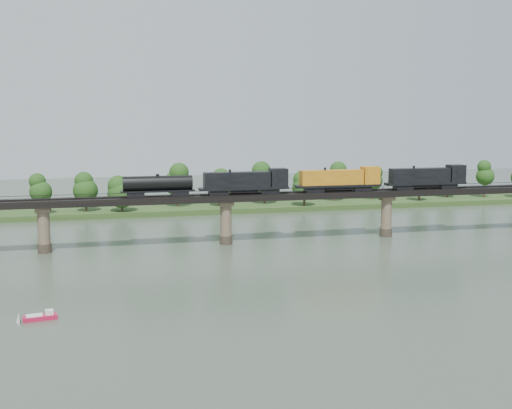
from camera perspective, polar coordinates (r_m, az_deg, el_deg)
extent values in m
plane|color=#384637|center=(120.13, 0.05, -6.31)|extent=(400.00, 400.00, 0.00)
cube|color=#2C481D|center=(202.09, -5.64, -0.26)|extent=(300.00, 24.00, 1.60)
cylinder|color=#473A2D|center=(146.51, -18.27, -3.70)|extent=(3.00, 3.00, 2.00)
cylinder|color=#7F6853|center=(145.69, -18.34, -1.97)|extent=(2.60, 2.60, 9.00)
cube|color=#7F6853|center=(145.08, -18.41, -0.41)|extent=(3.20, 3.20, 1.00)
cylinder|color=#473A2D|center=(148.53, -2.68, -3.15)|extent=(3.00, 3.00, 2.00)
cylinder|color=#7F6853|center=(147.72, -2.70, -1.44)|extent=(2.60, 2.60, 9.00)
cube|color=#7F6853|center=(147.12, -2.71, 0.10)|extent=(3.20, 3.20, 1.00)
cylinder|color=#473A2D|center=(160.80, 11.47, -2.44)|extent=(3.00, 3.00, 2.00)
cylinder|color=#7F6853|center=(160.06, 11.51, -0.86)|extent=(2.60, 2.60, 9.00)
cube|color=#7F6853|center=(159.50, 11.55, 0.56)|extent=(3.20, 3.20, 1.00)
cube|color=black|center=(146.95, -2.71, 0.58)|extent=(220.00, 5.00, 1.50)
cube|color=black|center=(146.12, -2.66, 0.87)|extent=(220.00, 0.12, 0.16)
cube|color=black|center=(147.58, -2.77, 0.94)|extent=(220.00, 0.12, 0.16)
cube|color=black|center=(144.44, -2.53, 1.04)|extent=(220.00, 0.10, 0.10)
cube|color=black|center=(149.12, -2.89, 1.25)|extent=(220.00, 0.10, 0.10)
cube|color=black|center=(144.48, -2.53, 0.90)|extent=(0.08, 0.08, 0.70)
cube|color=black|center=(149.16, -2.89, 1.12)|extent=(0.08, 0.08, 0.70)
cylinder|color=#382619|center=(192.00, -18.53, -0.30)|extent=(0.70, 0.70, 3.51)
sphere|color=#1A4012|center=(191.42, -18.59, 1.08)|extent=(6.31, 6.31, 6.31)
sphere|color=#1A4012|center=(191.11, -18.63, 1.95)|extent=(4.73, 4.73, 4.73)
cylinder|color=#382619|center=(193.82, -14.87, -0.10)|extent=(0.70, 0.70, 3.34)
sphere|color=#1A4012|center=(193.27, -14.92, 1.20)|extent=(7.18, 7.18, 7.18)
sphere|color=#1A4012|center=(192.97, -14.95, 2.03)|extent=(5.39, 5.39, 5.39)
cylinder|color=#382619|center=(191.21, -11.82, -0.19)|extent=(0.70, 0.70, 2.83)
sphere|color=#1A4012|center=(190.72, -11.86, 0.93)|extent=(8.26, 8.26, 8.26)
sphere|color=#1A4012|center=(190.46, -11.88, 1.63)|extent=(6.19, 6.19, 6.19)
cylinder|color=#382619|center=(198.80, -7.00, 0.39)|extent=(0.70, 0.70, 3.96)
sphere|color=#1A4012|center=(198.17, -7.03, 1.91)|extent=(8.07, 8.07, 8.07)
sphere|color=#1A4012|center=(197.85, -7.04, 2.86)|extent=(6.05, 6.05, 6.05)
cylinder|color=#382619|center=(199.33, -3.07, 0.36)|extent=(0.70, 0.70, 3.27)
sphere|color=#1A4012|center=(198.80, -3.08, 1.60)|extent=(8.03, 8.03, 8.03)
sphere|color=#1A4012|center=(198.51, -3.09, 2.38)|extent=(6.02, 6.02, 6.02)
cylinder|color=#382619|center=(203.44, 0.78, 0.62)|extent=(0.70, 0.70, 3.92)
sphere|color=#1A4012|center=(202.83, 0.79, 2.08)|extent=(8.29, 8.29, 8.29)
sphere|color=#1A4012|center=(202.52, 0.79, 3.00)|extent=(6.21, 6.21, 6.21)
cylinder|color=#382619|center=(199.89, 4.32, 0.34)|extent=(0.70, 0.70, 3.02)
sphere|color=#1A4012|center=(199.39, 4.33, 1.48)|extent=(7.74, 7.74, 7.74)
sphere|color=#1A4012|center=(199.12, 4.34, 2.20)|extent=(5.80, 5.80, 5.80)
cylinder|color=#382619|center=(212.29, 7.00, 0.85)|extent=(0.70, 0.70, 3.80)
sphere|color=#1A4012|center=(211.73, 7.02, 2.21)|extent=(7.47, 7.47, 7.47)
sphere|color=#1A4012|center=(211.44, 7.04, 3.07)|extent=(5.60, 5.60, 5.60)
cylinder|color=#382619|center=(217.69, 10.35, 0.90)|extent=(0.70, 0.70, 3.38)
sphere|color=#1A4012|center=(217.19, 10.38, 2.08)|extent=(6.23, 6.23, 6.23)
sphere|color=#1A4012|center=(216.92, 10.40, 2.82)|extent=(4.67, 4.67, 4.67)
cylinder|color=#382619|center=(218.52, 14.29, 0.73)|extent=(0.70, 0.70, 2.77)
sphere|color=#1A4012|center=(218.10, 14.33, 1.69)|extent=(7.04, 7.04, 7.04)
sphere|color=#1A4012|center=(217.87, 14.35, 2.30)|extent=(5.28, 5.28, 5.28)
cylinder|color=#382619|center=(229.42, 16.63, 1.00)|extent=(0.70, 0.70, 2.94)
sphere|color=#1A4012|center=(229.00, 16.66, 1.98)|extent=(6.73, 6.73, 6.73)
sphere|color=#1A4012|center=(228.77, 16.69, 2.59)|extent=(5.05, 5.05, 5.05)
cylinder|color=#382619|center=(232.79, 19.64, 1.09)|extent=(0.70, 0.70, 3.94)
sphere|color=#1A4012|center=(232.26, 19.70, 2.38)|extent=(6.17, 6.17, 6.17)
sphere|color=#1A4012|center=(231.99, 19.74, 3.18)|extent=(4.62, 4.62, 4.62)
cube|color=black|center=(166.72, 16.64, 1.61)|extent=(4.37, 2.62, 1.20)
cube|color=black|center=(161.02, 12.93, 1.52)|extent=(4.37, 2.62, 1.20)
cube|color=black|center=(163.71, 14.83, 1.83)|extent=(20.78, 3.28, 0.55)
cube|color=black|center=(162.74, 14.34, 2.53)|extent=(15.31, 2.95, 3.50)
cube|color=black|center=(167.53, 17.33, 2.68)|extent=(3.94, 3.28, 4.16)
cylinder|color=black|center=(163.77, 14.82, 1.62)|extent=(6.56, 1.53, 1.53)
cube|color=black|center=(156.46, 9.34, 1.44)|extent=(4.37, 2.62, 1.20)
cube|color=black|center=(152.20, 5.17, 1.33)|extent=(4.37, 2.62, 1.20)
cube|color=black|center=(154.14, 7.29, 1.67)|extent=(20.78, 3.28, 0.55)
cube|color=orange|center=(153.36, 6.73, 2.41)|extent=(15.31, 2.95, 3.50)
cube|color=orange|center=(157.00, 10.11, 2.59)|extent=(3.94, 3.28, 4.16)
cylinder|color=black|center=(154.21, 7.28, 1.45)|extent=(6.56, 1.53, 1.53)
cube|color=black|center=(149.06, 1.18, 1.22)|extent=(4.37, 2.62, 1.20)
cube|color=black|center=(146.47, -3.38, 1.09)|extent=(4.37, 2.62, 1.20)
cube|color=black|center=(147.56, -1.08, 1.45)|extent=(20.78, 3.28, 0.55)
cube|color=black|center=(147.00, -1.70, 2.22)|extent=(15.31, 2.95, 3.50)
cube|color=black|center=(149.29, 2.00, 2.43)|extent=(3.94, 3.28, 4.16)
cylinder|color=black|center=(147.63, -1.08, 1.22)|extent=(6.56, 1.53, 1.53)
cube|color=black|center=(145.19, -6.77, 0.98)|extent=(3.83, 2.41, 1.20)
cube|color=black|center=(144.37, -10.66, 0.86)|extent=(3.83, 2.41, 1.20)
cube|color=black|center=(144.62, -8.72, 1.20)|extent=(16.40, 2.62, 0.33)
cylinder|color=black|center=(144.42, -8.73, 1.89)|extent=(15.31, 3.28, 3.28)
cylinder|color=black|center=(144.25, -8.75, 2.58)|extent=(0.77, 0.77, 0.55)
cube|color=#C1163D|center=(100.03, -18.66, -9.50)|extent=(4.99, 2.50, 0.67)
cube|color=white|center=(99.87, -19.11, -9.32)|extent=(2.50, 1.80, 0.24)
cube|color=white|center=(99.94, -17.90, -9.08)|extent=(1.32, 1.32, 0.67)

